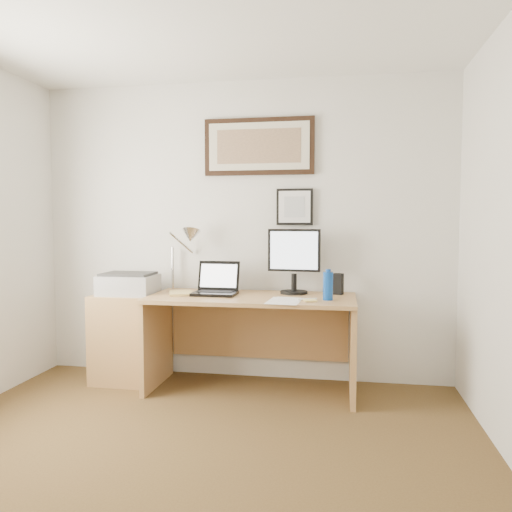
% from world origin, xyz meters
% --- Properties ---
extents(floor, '(4.00, 4.00, 0.00)m').
position_xyz_m(floor, '(0.00, 0.00, 0.00)').
color(floor, '#4F381C').
rests_on(floor, ground).
extents(wall_back, '(3.50, 0.02, 2.50)m').
position_xyz_m(wall_back, '(0.00, 2.00, 1.25)').
color(wall_back, silver).
rests_on(wall_back, ground).
extents(side_cabinet, '(0.50, 0.40, 0.73)m').
position_xyz_m(side_cabinet, '(-0.92, 1.68, 0.36)').
color(side_cabinet, '#A27544').
rests_on(side_cabinet, floor).
extents(water_bottle, '(0.07, 0.07, 0.21)m').
position_xyz_m(water_bottle, '(0.74, 1.54, 0.85)').
color(water_bottle, '#0C3F9C').
rests_on(water_bottle, desk).
extents(bottle_cap, '(0.04, 0.04, 0.02)m').
position_xyz_m(bottle_cap, '(0.74, 1.54, 0.97)').
color(bottle_cap, '#0C3F9C').
rests_on(bottle_cap, water_bottle).
extents(speaker, '(0.09, 0.09, 0.17)m').
position_xyz_m(speaker, '(0.81, 1.84, 0.83)').
color(speaker, black).
rests_on(speaker, desk).
extents(paper_sheet_a, '(0.26, 0.35, 0.00)m').
position_xyz_m(paper_sheet_a, '(0.43, 1.43, 0.75)').
color(paper_sheet_a, white).
rests_on(paper_sheet_a, desk).
extents(paper_sheet_b, '(0.25, 0.32, 0.00)m').
position_xyz_m(paper_sheet_b, '(0.43, 1.46, 0.75)').
color(paper_sheet_b, white).
rests_on(paper_sheet_b, desk).
extents(sticky_pad, '(0.11, 0.11, 0.01)m').
position_xyz_m(sticky_pad, '(0.62, 1.46, 0.76)').
color(sticky_pad, '#F5D974').
rests_on(sticky_pad, desk).
extents(marker_pen, '(0.14, 0.06, 0.02)m').
position_xyz_m(marker_pen, '(0.59, 1.50, 0.76)').
color(marker_pen, white).
rests_on(marker_pen, desk).
extents(book, '(0.25, 0.29, 0.02)m').
position_xyz_m(book, '(-0.51, 1.61, 0.76)').
color(book, tan).
rests_on(book, desk).
extents(desk, '(1.60, 0.70, 0.75)m').
position_xyz_m(desk, '(0.15, 1.72, 0.51)').
color(desk, '#A27544').
rests_on(desk, floor).
extents(laptop, '(0.35, 0.30, 0.26)m').
position_xyz_m(laptop, '(-0.15, 1.69, 0.81)').
color(laptop, black).
rests_on(laptop, desk).
extents(lcd_monitor, '(0.42, 0.22, 0.52)m').
position_xyz_m(lcd_monitor, '(0.46, 1.82, 1.04)').
color(lcd_monitor, black).
rests_on(lcd_monitor, desk).
extents(printer, '(0.44, 0.34, 0.18)m').
position_xyz_m(printer, '(-0.89, 1.68, 0.82)').
color(printer, '#A1A1A4').
rests_on(printer, side_cabinet).
extents(desk_lamp, '(0.29, 0.27, 0.53)m').
position_xyz_m(desk_lamp, '(-0.41, 1.81, 1.19)').
color(desk_lamp, silver).
rests_on(desk_lamp, desk).
extents(picture_large, '(0.92, 0.04, 0.47)m').
position_xyz_m(picture_large, '(0.15, 1.97, 1.95)').
color(picture_large, black).
rests_on(picture_large, wall_back).
extents(picture_small, '(0.30, 0.03, 0.30)m').
position_xyz_m(picture_small, '(0.45, 1.97, 1.45)').
color(picture_small, black).
rests_on(picture_small, wall_back).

